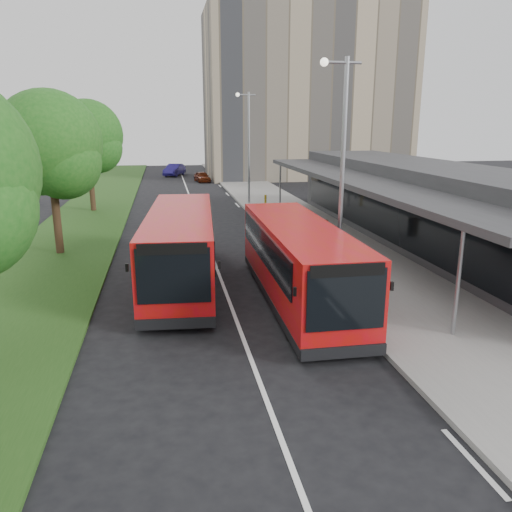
{
  "coord_description": "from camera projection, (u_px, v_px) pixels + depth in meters",
  "views": [
    {
      "loc": [
        -2.01,
        -14.98,
        5.99
      ],
      "look_at": [
        1.01,
        1.55,
        1.5
      ],
      "focal_mm": 35.0,
      "sensor_mm": 36.0,
      "label": 1
    }
  ],
  "objects": [
    {
      "name": "ground",
      "position": [
        234.0,
        314.0,
        16.14
      ],
      "size": [
        120.0,
        120.0,
        0.0
      ],
      "primitive_type": "plane",
      "color": "black",
      "rests_on": "ground"
    },
    {
      "name": "pavement",
      "position": [
        278.0,
        207.0,
        36.17
      ],
      "size": [
        5.0,
        80.0,
        0.15
      ],
      "primitive_type": "cube",
      "color": "gray",
      "rests_on": "ground"
    },
    {
      "name": "grass_verge",
      "position": [
        92.0,
        213.0,
        33.92
      ],
      "size": [
        5.0,
        80.0,
        0.1
      ],
      "primitive_type": "cube",
      "color": "#204516",
      "rests_on": "ground"
    },
    {
      "name": "lane_centre_line",
      "position": [
        200.0,
        224.0,
        30.39
      ],
      "size": [
        0.12,
        70.0,
        0.01
      ],
      "primitive_type": "cube",
      "color": "silver",
      "rests_on": "ground"
    },
    {
      "name": "kerb_dashes",
      "position": [
        243.0,
        212.0,
        34.76
      ],
      "size": [
        0.12,
        56.0,
        0.01
      ],
      "color": "silver",
      "rests_on": "ground"
    },
    {
      "name": "office_block",
      "position": [
        305.0,
        95.0,
        56.16
      ],
      "size": [
        22.0,
        12.0,
        18.0
      ],
      "primitive_type": "cube",
      "color": "tan",
      "rests_on": "ground"
    },
    {
      "name": "station_building",
      "position": [
        425.0,
        204.0,
        25.09
      ],
      "size": [
        7.7,
        26.0,
        4.0
      ],
      "color": "#2B2B2D",
      "rests_on": "ground"
    },
    {
      "name": "tree_mid",
      "position": [
        50.0,
        150.0,
        22.28
      ],
      "size": [
        4.66,
        4.66,
        7.48
      ],
      "color": "#362215",
      "rests_on": "ground"
    },
    {
      "name": "tree_far",
      "position": [
        88.0,
        140.0,
        33.67
      ],
      "size": [
        4.71,
        4.71,
        7.58
      ],
      "color": "#362215",
      "rests_on": "ground"
    },
    {
      "name": "lamp_post_near",
      "position": [
        341.0,
        160.0,
        17.53
      ],
      "size": [
        1.44,
        0.28,
        8.0
      ],
      "color": "gray",
      "rests_on": "pavement"
    },
    {
      "name": "lamp_post_far",
      "position": [
        248.0,
        141.0,
        36.54
      ],
      "size": [
        1.44,
        0.28,
        8.0
      ],
      "color": "gray",
      "rests_on": "pavement"
    },
    {
      "name": "bus_main",
      "position": [
        298.0,
        263.0,
        16.93
      ],
      "size": [
        2.61,
        9.63,
        2.71
      ],
      "rotation": [
        0.0,
        0.0,
        -0.01
      ],
      "color": "#B40918",
      "rests_on": "ground"
    },
    {
      "name": "bus_second",
      "position": [
        181.0,
        248.0,
        18.86
      ],
      "size": [
        3.24,
        10.01,
        2.79
      ],
      "rotation": [
        0.0,
        0.0,
        -0.08
      ],
      "color": "#B40918",
      "rests_on": "ground"
    },
    {
      "name": "litter_bin",
      "position": [
        323.0,
        230.0,
        25.8
      ],
      "size": [
        0.73,
        0.73,
        1.0
      ],
      "primitive_type": "cylinder",
      "rotation": [
        0.0,
        0.0,
        0.42
      ],
      "color": "#332615",
      "rests_on": "pavement"
    },
    {
      "name": "bollard",
      "position": [
        265.0,
        202.0,
        35.02
      ],
      "size": [
        0.2,
        0.2,
        0.98
      ],
      "primitive_type": "cylinder",
      "rotation": [
        0.0,
        0.0,
        0.39
      ],
      "color": "yellow",
      "rests_on": "pavement"
    },
    {
      "name": "car_near",
      "position": [
        202.0,
        177.0,
        52.35
      ],
      "size": [
        1.78,
        3.34,
        1.08
      ],
      "primitive_type": "imported",
      "rotation": [
        0.0,
        0.0,
        0.17
      ],
      "color": "#5B1F0D",
      "rests_on": "ground"
    },
    {
      "name": "car_far",
      "position": [
        174.0,
        170.0,
        58.53
      ],
      "size": [
        2.82,
        4.39,
        1.37
      ],
      "primitive_type": "imported",
      "rotation": [
        0.0,
        0.0,
        -0.36
      ],
      "color": "navy",
      "rests_on": "ground"
    }
  ]
}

